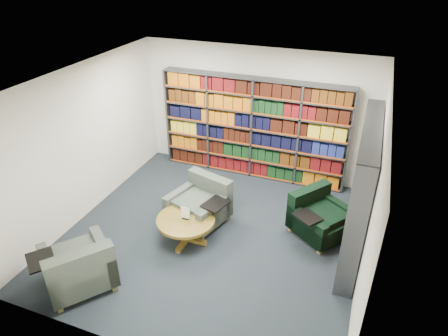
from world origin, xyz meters
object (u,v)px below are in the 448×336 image
(chair_green_right, at_px, (318,217))
(coffee_table, at_px, (186,223))
(chair_teal_left, at_px, (202,205))
(chair_teal_front, at_px, (79,269))

(chair_green_right, distance_m, coffee_table, 2.33)
(chair_teal_left, distance_m, chair_green_right, 2.11)
(chair_teal_front, height_order, coffee_table, chair_teal_front)
(chair_green_right, xyz_separation_m, chair_teal_front, (-3.09, -2.59, 0.03))
(chair_green_right, bearing_deg, chair_teal_left, -169.22)
(chair_teal_left, distance_m, chair_teal_front, 2.42)
(chair_teal_left, xyz_separation_m, chair_green_right, (2.08, 0.40, -0.01))
(chair_green_right, bearing_deg, coffee_table, -153.19)
(chair_teal_left, xyz_separation_m, chair_teal_front, (-1.01, -2.20, 0.01))
(chair_green_right, xyz_separation_m, coffee_table, (-2.08, -1.05, 0.05))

